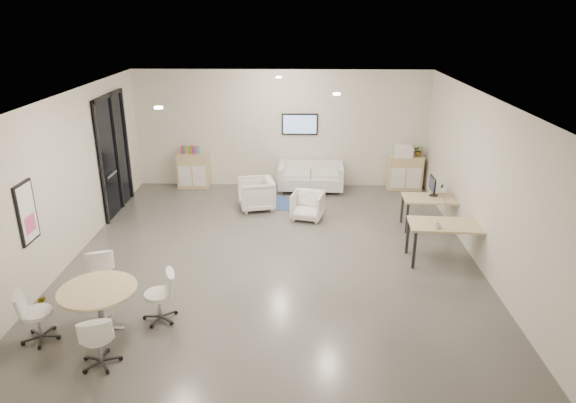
{
  "coord_description": "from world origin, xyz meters",
  "views": [
    {
      "loc": [
        0.52,
        -9.32,
        4.7
      ],
      "look_at": [
        0.28,
        0.4,
        1.03
      ],
      "focal_mm": 32.0,
      "sensor_mm": 36.0,
      "label": 1
    }
  ],
  "objects_px": {
    "armchair_right": "(308,204)",
    "desk_rear": "(435,201)",
    "loveseat": "(311,178)",
    "armchair_left": "(256,193)",
    "round_table": "(98,294)",
    "sideboard_left": "(193,170)",
    "desk_front": "(449,228)",
    "sideboard_right": "(405,173)"
  },
  "relations": [
    {
      "from": "armchair_left",
      "to": "armchair_right",
      "type": "xyz_separation_m",
      "value": [
        1.27,
        -0.62,
        -0.06
      ]
    },
    {
      "from": "sideboard_left",
      "to": "round_table",
      "type": "xyz_separation_m",
      "value": [
        -0.09,
        -6.84,
        0.15
      ]
    },
    {
      "from": "desk_rear",
      "to": "desk_front",
      "type": "relative_size",
      "value": 0.91
    },
    {
      "from": "sideboard_right",
      "to": "loveseat",
      "type": "xyz_separation_m",
      "value": [
        -2.59,
        -0.19,
        -0.11
      ]
    },
    {
      "from": "sideboard_left",
      "to": "desk_rear",
      "type": "distance_m",
      "value": 6.59
    },
    {
      "from": "desk_rear",
      "to": "desk_front",
      "type": "height_order",
      "value": "desk_front"
    },
    {
      "from": "sideboard_left",
      "to": "round_table",
      "type": "relative_size",
      "value": 0.82
    },
    {
      "from": "sideboard_right",
      "to": "desk_rear",
      "type": "distance_m",
      "value": 2.74
    },
    {
      "from": "desk_rear",
      "to": "round_table",
      "type": "xyz_separation_m",
      "value": [
        -6.09,
        -4.1,
        -0.03
      ]
    },
    {
      "from": "armchair_left",
      "to": "desk_rear",
      "type": "relative_size",
      "value": 0.6
    },
    {
      "from": "armchair_right",
      "to": "desk_rear",
      "type": "height_order",
      "value": "desk_rear"
    },
    {
      "from": "round_table",
      "to": "loveseat",
      "type": "bearing_deg",
      "value": 63.22
    },
    {
      "from": "armchair_left",
      "to": "desk_front",
      "type": "height_order",
      "value": "armchair_left"
    },
    {
      "from": "armchair_left",
      "to": "desk_front",
      "type": "relative_size",
      "value": 0.54
    },
    {
      "from": "sideboard_left",
      "to": "sideboard_right",
      "type": "relative_size",
      "value": 1.03
    },
    {
      "from": "sideboard_right",
      "to": "loveseat",
      "type": "bearing_deg",
      "value": -175.73
    },
    {
      "from": "loveseat",
      "to": "desk_rear",
      "type": "height_order",
      "value": "loveseat"
    },
    {
      "from": "sideboard_left",
      "to": "round_table",
      "type": "distance_m",
      "value": 6.84
    },
    {
      "from": "loveseat",
      "to": "desk_front",
      "type": "bearing_deg",
      "value": -56.14
    },
    {
      "from": "loveseat",
      "to": "armchair_left",
      "type": "bearing_deg",
      "value": -131.92
    },
    {
      "from": "sideboard_left",
      "to": "sideboard_right",
      "type": "bearing_deg",
      "value": -0.03
    },
    {
      "from": "sideboard_right",
      "to": "desk_rear",
      "type": "xyz_separation_m",
      "value": [
        0.15,
        -2.73,
        0.19
      ]
    },
    {
      "from": "sideboard_left",
      "to": "armchair_left",
      "type": "distance_m",
      "value": 2.49
    },
    {
      "from": "armchair_right",
      "to": "desk_front",
      "type": "bearing_deg",
      "value": -24.31
    },
    {
      "from": "sideboard_right",
      "to": "desk_rear",
      "type": "height_order",
      "value": "sideboard_right"
    },
    {
      "from": "desk_front",
      "to": "round_table",
      "type": "height_order",
      "value": "desk_front"
    },
    {
      "from": "desk_rear",
      "to": "desk_front",
      "type": "distance_m",
      "value": 1.64
    },
    {
      "from": "sideboard_left",
      "to": "loveseat",
      "type": "relative_size",
      "value": 0.54
    },
    {
      "from": "sideboard_right",
      "to": "round_table",
      "type": "relative_size",
      "value": 0.79
    },
    {
      "from": "armchair_left",
      "to": "armchair_right",
      "type": "height_order",
      "value": "armchair_left"
    },
    {
      "from": "loveseat",
      "to": "sideboard_right",
      "type": "bearing_deg",
      "value": 6.15
    },
    {
      "from": "sideboard_left",
      "to": "armchair_left",
      "type": "xyz_separation_m",
      "value": [
        1.89,
        -1.63,
        -0.05
      ]
    },
    {
      "from": "armchair_right",
      "to": "desk_rear",
      "type": "xyz_separation_m",
      "value": [
        2.84,
        -0.48,
        0.29
      ]
    },
    {
      "from": "loveseat",
      "to": "armchair_left",
      "type": "xyz_separation_m",
      "value": [
        -1.38,
        -1.44,
        0.07
      ]
    },
    {
      "from": "armchair_right",
      "to": "desk_rear",
      "type": "distance_m",
      "value": 2.9
    },
    {
      "from": "armchair_right",
      "to": "desk_front",
      "type": "relative_size",
      "value": 0.46
    },
    {
      "from": "sideboard_left",
      "to": "desk_rear",
      "type": "height_order",
      "value": "sideboard_left"
    },
    {
      "from": "armchair_right",
      "to": "round_table",
      "type": "distance_m",
      "value": 5.62
    },
    {
      "from": "sideboard_left",
      "to": "desk_front",
      "type": "height_order",
      "value": "sideboard_left"
    },
    {
      "from": "loveseat",
      "to": "desk_rear",
      "type": "bearing_deg",
      "value": -40.97
    },
    {
      "from": "armchair_right",
      "to": "round_table",
      "type": "xyz_separation_m",
      "value": [
        -3.24,
        -4.58,
        0.27
      ]
    },
    {
      "from": "armchair_left",
      "to": "round_table",
      "type": "relative_size",
      "value": 0.72
    }
  ]
}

